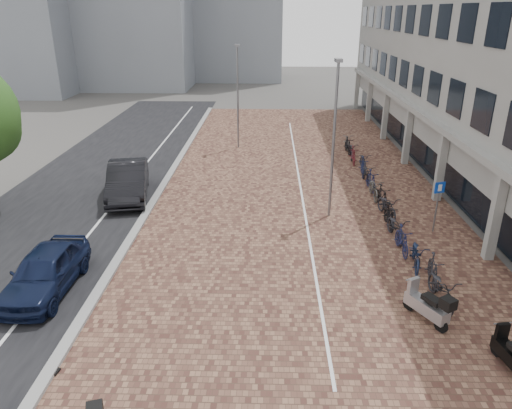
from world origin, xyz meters
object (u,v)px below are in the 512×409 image
at_px(car_navy, 45,271).
at_px(scooter_front, 427,304).
at_px(car_dark, 128,180).
at_px(parking_sign, 438,199).

bearing_deg(car_navy, scooter_front, -5.69).
distance_m(car_dark, scooter_front, 15.48).
distance_m(car_navy, car_dark, 8.70).
bearing_deg(parking_sign, scooter_front, -127.31).
height_order(car_navy, car_dark, car_dark).
xyz_separation_m(car_navy, car_dark, (0.33, 8.69, 0.12)).
height_order(scooter_front, parking_sign, parking_sign).
xyz_separation_m(car_navy, parking_sign, (14.34, 4.94, 0.75)).
bearing_deg(car_dark, car_navy, -103.94).
relative_size(car_navy, parking_sign, 1.93).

